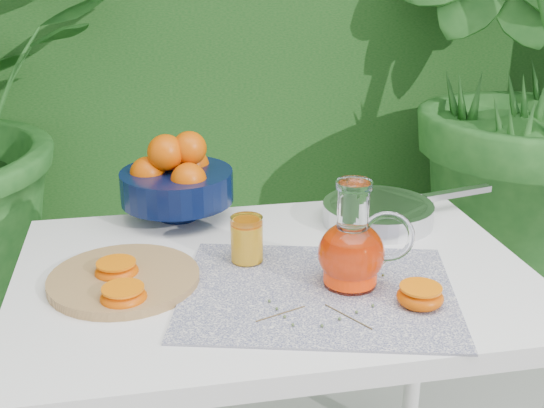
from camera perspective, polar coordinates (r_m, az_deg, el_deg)
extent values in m
imported|color=#1F591E|center=(2.66, 19.25, 10.08)|extent=(2.36, 2.36, 1.79)
cube|color=white|center=(1.35, 0.16, -6.25)|extent=(1.00, 0.70, 0.04)
cylinder|color=white|center=(1.79, -16.49, -13.61)|extent=(0.04, 0.04, 0.71)
cylinder|color=white|center=(1.91, 11.98, -10.91)|extent=(0.04, 0.04, 0.71)
cube|color=#0C1243|center=(1.26, 3.84, -7.31)|extent=(0.58, 0.50, 0.00)
cylinder|color=#AA854C|center=(1.31, -12.27, -6.16)|extent=(0.37, 0.37, 0.02)
cylinder|color=black|center=(1.60, -7.86, -0.42)|extent=(0.12, 0.12, 0.04)
cylinder|color=black|center=(1.58, -7.96, 1.50)|extent=(0.34, 0.34, 0.07)
sphere|color=#DE6302|center=(1.57, -10.37, 2.48)|extent=(0.11, 0.11, 0.08)
sphere|color=#DE6302|center=(1.62, -6.70, 3.21)|extent=(0.11, 0.11, 0.08)
sphere|color=#DE6302|center=(1.51, -6.99, 1.95)|extent=(0.11, 0.11, 0.08)
sphere|color=#DE6302|center=(1.62, -9.06, 3.18)|extent=(0.11, 0.11, 0.08)
sphere|color=#DE6302|center=(1.55, -8.88, 4.28)|extent=(0.11, 0.11, 0.08)
sphere|color=#DE6302|center=(1.55, -6.93, 4.65)|extent=(0.10, 0.10, 0.08)
cylinder|color=white|center=(1.28, 6.53, -6.50)|extent=(0.12, 0.12, 0.01)
ellipsoid|color=white|center=(1.26, 6.64, -4.10)|extent=(0.16, 0.16, 0.12)
cylinder|color=white|center=(1.22, 6.82, -0.26)|extent=(0.07, 0.07, 0.08)
cylinder|color=white|center=(1.21, 6.90, 1.61)|extent=(0.08, 0.08, 0.01)
torus|color=white|center=(1.24, 9.65, -2.70)|extent=(0.10, 0.04, 0.10)
cylinder|color=red|center=(1.26, 6.62, -4.62)|extent=(0.13, 0.13, 0.09)
cylinder|color=white|center=(1.35, -2.12, -2.97)|extent=(0.08, 0.08, 0.09)
cylinder|color=gold|center=(1.35, -2.12, -3.26)|extent=(0.07, 0.07, 0.08)
cylinder|color=orange|center=(1.33, -2.14, -1.71)|extent=(0.07, 0.07, 0.00)
cylinder|color=silver|center=(1.57, 8.84, -0.75)|extent=(0.30, 0.30, 0.05)
cylinder|color=silver|center=(1.56, 8.88, -0.11)|extent=(0.26, 0.26, 0.01)
cube|color=silver|center=(1.69, 15.23, 0.91)|extent=(0.19, 0.06, 0.01)
ellipsoid|color=#DE6302|center=(1.23, -12.31, -7.66)|extent=(0.09, 0.09, 0.04)
cylinder|color=orange|center=(1.22, -12.38, -6.90)|extent=(0.08, 0.08, 0.00)
ellipsoid|color=#DE6302|center=(1.32, -12.86, -5.56)|extent=(0.09, 0.09, 0.04)
cylinder|color=orange|center=(1.32, -12.92, -4.83)|extent=(0.08, 0.08, 0.00)
ellipsoid|color=#DE6302|center=(1.23, 12.28, -7.61)|extent=(0.09, 0.09, 0.04)
cylinder|color=orange|center=(1.22, 12.35, -6.85)|extent=(0.08, 0.08, 0.00)
cylinder|color=brown|center=(1.18, 6.38, -9.34)|extent=(0.06, 0.09, 0.00)
sphere|color=#495E31|center=(1.14, 4.21, -10.12)|extent=(0.01, 0.01, 0.01)
sphere|color=#495E31|center=(1.17, 5.67, -9.53)|extent=(0.01, 0.01, 0.01)
sphere|color=#495E31|center=(1.19, 7.08, -8.95)|extent=(0.01, 0.01, 0.01)
sphere|color=#495E31|center=(1.21, 8.43, -8.39)|extent=(0.01, 0.01, 0.01)
cylinder|color=brown|center=(1.33, 8.35, -5.75)|extent=(0.09, 0.09, 0.00)
sphere|color=#495E31|center=(1.35, 5.65, -4.97)|extent=(0.01, 0.01, 0.01)
sphere|color=#495E31|center=(1.34, 7.44, -5.43)|extent=(0.01, 0.01, 0.01)
sphere|color=#495E31|center=(1.32, 9.28, -5.89)|extent=(0.01, 0.01, 0.01)
sphere|color=#495E31|center=(1.30, 11.16, -6.35)|extent=(0.01, 0.01, 0.01)
cylinder|color=brown|center=(1.18, 0.74, -9.16)|extent=(0.09, 0.04, 0.00)
sphere|color=#495E31|center=(1.14, 1.75, -10.06)|extent=(0.01, 0.01, 0.01)
sphere|color=#495E31|center=(1.17, 1.07, -9.39)|extent=(0.01, 0.01, 0.01)
sphere|color=#495E31|center=(1.19, 0.41, -8.74)|extent=(0.01, 0.01, 0.01)
sphere|color=#495E31|center=(1.21, -0.22, -8.11)|extent=(0.01, 0.01, 0.01)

